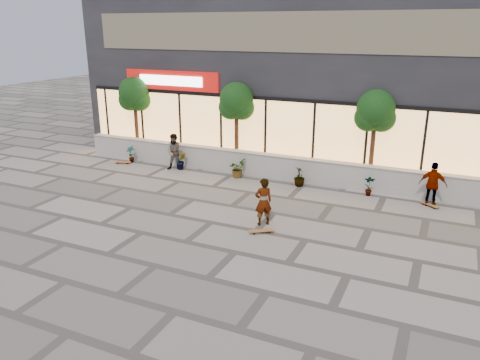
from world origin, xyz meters
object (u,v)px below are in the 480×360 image
at_px(skateboard_center, 261,231).
at_px(tree_midwest, 236,103).
at_px(skater_center, 263,202).
at_px(skateboard_left, 122,162).
at_px(tree_west, 134,96).
at_px(tree_mideast, 375,113).
at_px(skater_left, 175,152).
at_px(skater_right_near, 433,184).
at_px(skateboard_right_near, 430,205).

bearing_deg(skateboard_center, tree_midwest, 85.69).
xyz_separation_m(skater_center, skateboard_left, (-8.76, 3.88, -0.72)).
distance_m(tree_west, skateboard_center, 11.46).
bearing_deg(skateboard_center, tree_mideast, 34.23).
relative_size(skater_center, skateboard_left, 1.94).
height_order(tree_midwest, tree_mideast, same).
bearing_deg(skater_center, tree_midwest, -97.75).
bearing_deg(tree_west, skateboard_left, -81.20).
bearing_deg(tree_west, skateboard_center, -33.74).
bearing_deg(skater_center, skater_left, -74.99).
xyz_separation_m(skater_right_near, skateboard_right_near, (-0.02, -0.10, -0.74)).
bearing_deg(skater_center, skater_right_near, 179.39).
distance_m(skater_left, skater_right_near, 10.85).
bearing_deg(tree_midwest, skateboard_right_near, -10.09).
bearing_deg(tree_midwest, skater_left, -149.85).
xyz_separation_m(tree_west, skateboard_center, (9.22, -6.16, -2.90)).
relative_size(tree_west, tree_mideast, 1.00).
distance_m(tree_west, skateboard_left, 3.33).
bearing_deg(skater_left, skateboard_right_near, -21.84).
height_order(tree_mideast, skateboard_left, tree_mideast).
relative_size(skateboard_center, skateboard_right_near, 1.06).
xyz_separation_m(skateboard_center, skateboard_left, (-8.97, 4.54, -0.00)).
height_order(skateboard_left, skateboard_right_near, skateboard_left).
relative_size(tree_midwest, tree_mideast, 1.00).
bearing_deg(skater_left, tree_midwest, 8.84).
bearing_deg(skater_right_near, skater_left, 5.41).
relative_size(tree_midwest, skater_right_near, 2.39).
relative_size(skater_left, skater_right_near, 1.02).
height_order(tree_west, skater_right_near, tree_west).
xyz_separation_m(skater_center, skateboard_center, (0.21, -0.66, -0.72)).
height_order(tree_mideast, skater_center, tree_mideast).
relative_size(skater_center, skater_right_near, 0.98).
bearing_deg(skater_center, tree_mideast, -154.69).
bearing_deg(skater_center, tree_west, -71.69).
height_order(skater_center, skater_right_near, skater_right_near).
height_order(skater_center, skateboard_left, skater_center).
distance_m(skater_left, skateboard_center, 7.79).
bearing_deg(skateboard_right_near, skater_left, -145.89).
bearing_deg(skateboard_left, tree_mideast, -8.75).
bearing_deg(tree_midwest, skater_center, -57.46).
relative_size(tree_west, skateboard_right_near, 5.35).
relative_size(skater_left, skateboard_left, 2.02).
bearing_deg(skateboard_left, skateboard_center, -43.78).
bearing_deg(tree_west, skater_center, -31.39).
xyz_separation_m(tree_midwest, skateboard_left, (-5.25, -1.61, -2.91)).
bearing_deg(skater_right_near, skater_center, 45.10).
distance_m(skateboard_left, skateboard_right_near, 13.68).
xyz_separation_m(skater_right_near, skateboard_left, (-13.69, -0.21, -0.74)).
height_order(tree_west, skater_center, tree_west).
bearing_deg(skateboard_left, skater_right_near, -16.02).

